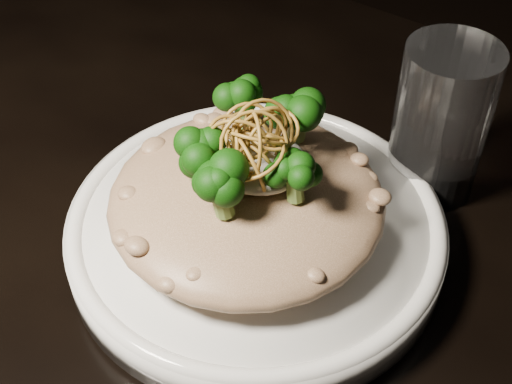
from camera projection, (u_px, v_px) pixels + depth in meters
table at (280, 374)px, 0.55m from camera, size 1.10×0.80×0.75m
plate at (256, 232)px, 0.53m from camera, size 0.28×0.28×0.03m
risotto at (246, 200)px, 0.50m from camera, size 0.20×0.20×0.04m
broccoli at (252, 146)px, 0.48m from camera, size 0.12×0.12×0.04m
cheese at (260, 162)px, 0.48m from camera, size 0.06×0.06×0.02m
shallots at (253, 132)px, 0.46m from camera, size 0.06×0.06×0.04m
drinking_glass at (441, 122)px, 0.54m from camera, size 0.09×0.09×0.13m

